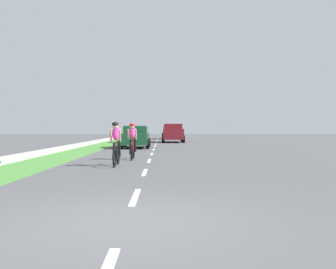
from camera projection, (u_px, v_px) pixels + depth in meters
The scene contains 9 objects.
ground_plane at pixel (154, 148), 25.16m from camera, with size 120.00×120.00×0.00m, color #4C4C4F.
grass_verge at pixel (92, 148), 25.09m from camera, with size 2.09×70.00×0.01m, color #478438.
sidewalk_concrete at pixel (65, 148), 25.06m from camera, with size 1.58×70.00×0.10m, color #B2ADA3.
lane_markings_center at pixel (155, 145), 29.16m from camera, with size 0.12×53.80×0.01m.
cyclist_lead at pixel (116, 143), 13.07m from camera, with size 0.42×1.72×1.58m.
cyclist_trailing at pixel (133, 141), 15.79m from camera, with size 0.42×1.72×1.58m.
sedan_dark_green at pixel (136, 137), 25.37m from camera, with size 1.98×4.30×1.52m.
suv_maroon at pixel (173, 133), 35.60m from camera, with size 2.15×4.70×1.79m.
pickup_black at pixel (170, 132), 47.06m from camera, with size 2.22×5.10×1.64m.
Camera 1 is at (0.52, -5.16, 1.35)m, focal length 38.98 mm.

